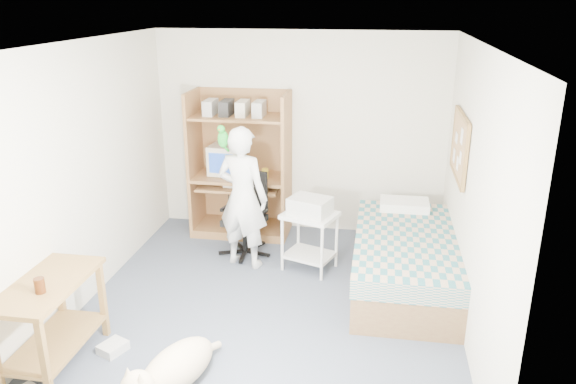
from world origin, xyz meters
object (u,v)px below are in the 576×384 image
object	(u,v)px
dog	(172,369)
computer_hutch	(241,170)
office_chair	(247,225)
side_desk	(51,311)
printer_cart	(310,232)
person	(243,198)
bed	(404,260)

from	to	relation	value
dog	computer_hutch	bearing A→B (deg)	116.36
computer_hutch	office_chair	distance (m)	0.80
computer_hutch	dog	bearing A→B (deg)	-86.27
side_desk	printer_cart	size ratio (longest dim) A/B	1.51
person	bed	bearing A→B (deg)	-172.31
person	side_desk	bearing A→B (deg)	76.37
side_desk	dog	xyz separation A→B (m)	(1.05, -0.16, -0.32)
computer_hutch	office_chair	bearing A→B (deg)	-71.59
office_chair	printer_cart	bearing A→B (deg)	-6.26
dog	printer_cart	distance (m)	2.34
printer_cart	computer_hutch	bearing A→B (deg)	157.19
dog	person	bearing A→B (deg)	111.65
computer_hutch	person	bearing A→B (deg)	-75.25
computer_hutch	dog	size ratio (longest dim) A/B	1.75
bed	dog	distance (m)	2.67
side_desk	printer_cart	xyz separation A→B (m)	(1.83, 2.03, -0.06)
side_desk	printer_cart	distance (m)	2.74
computer_hutch	bed	size ratio (longest dim) A/B	0.89
side_desk	person	bearing A→B (deg)	61.77
computer_hutch	printer_cart	world-z (taller)	computer_hutch
computer_hutch	side_desk	distance (m)	3.08
bed	side_desk	bearing A→B (deg)	-147.50
bed	person	bearing A→B (deg)	173.10
office_chair	dog	xyz separation A→B (m)	(-0.00, -2.49, -0.16)
dog	printer_cart	world-z (taller)	printer_cart
person	office_chair	bearing A→B (deg)	-68.42
bed	office_chair	world-z (taller)	office_chair
side_desk	office_chair	world-z (taller)	office_chair
bed	printer_cart	size ratio (longest dim) A/B	3.05
dog	office_chair	bearing A→B (deg)	112.62
computer_hutch	side_desk	bearing A→B (deg)	-106.14
side_desk	office_chair	xyz separation A→B (m)	(1.05, 2.33, -0.15)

